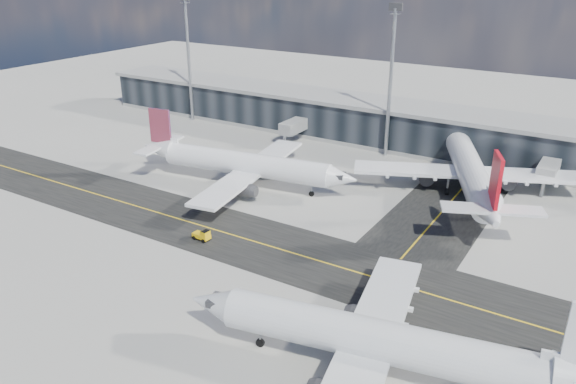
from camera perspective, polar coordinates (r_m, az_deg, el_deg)
name	(u,v)px	position (r m, az deg, el deg)	size (l,w,h in m)	color
ground	(244,256)	(74.83, -4.49, -6.47)	(300.00, 300.00, 0.00)	gray
taxiway_lanes	(310,231)	(80.91, 2.24, -4.03)	(180.00, 63.00, 0.03)	black
terminal_concourse	(400,127)	(118.66, 11.30, 6.49)	(152.00, 19.80, 8.80)	black
floodlight_masts	(391,77)	(109.69, 10.40, 11.44)	(102.50, 0.70, 28.90)	gray
airliner_af	(243,164)	(95.98, -4.60, 2.87)	(40.01, 34.25, 11.86)	white
airliner_redtail	(470,170)	(96.26, 17.99, 2.11)	(36.60, 42.37, 13.12)	white
airliner_near	(385,343)	(53.82, 9.82, -14.85)	(39.71, 34.05, 11.80)	silver
baggage_tug	(203,235)	(78.96, -8.66, -4.36)	(2.66, 1.48, 1.62)	#E7B40C
service_van	(488,181)	(102.60, 19.70, 1.06)	(2.79, 6.05, 1.68)	white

